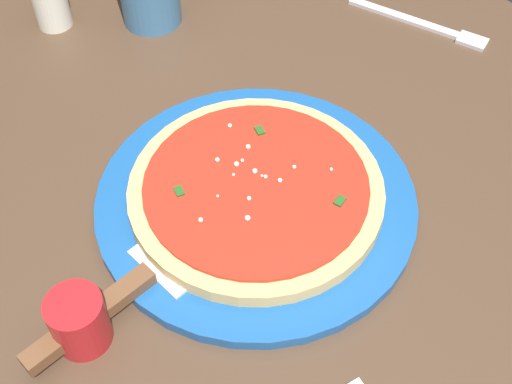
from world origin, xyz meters
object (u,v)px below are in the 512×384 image
object	(u,v)px
pizza_server	(128,290)
cup_small_sauce	(79,321)
fork	(425,25)
pizza	(256,190)
serving_plate	(256,201)

from	to	relation	value
pizza_server	cup_small_sauce	bearing A→B (deg)	-82.85
cup_small_sauce	fork	xyz separation A→B (m)	(-0.12, 0.56, -0.03)
pizza	pizza_server	xyz separation A→B (m)	(0.02, -0.16, -0.00)
serving_plate	pizza	world-z (taller)	pizza
serving_plate	cup_small_sauce	bearing A→B (deg)	-83.45
pizza	cup_small_sauce	size ratio (longest dim) A/B	4.53
serving_plate	cup_small_sauce	distance (m)	0.21
cup_small_sauce	fork	bearing A→B (deg)	102.14
pizza_server	fork	distance (m)	0.52
fork	pizza	bearing A→B (deg)	-74.65
cup_small_sauce	serving_plate	bearing A→B (deg)	96.55
pizza	cup_small_sauce	bearing A→B (deg)	-83.45
fork	pizza_server	bearing A→B (deg)	-77.37
pizza_server	serving_plate	bearing A→B (deg)	96.35
pizza	fork	xyz separation A→B (m)	(-0.10, 0.35, -0.02)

